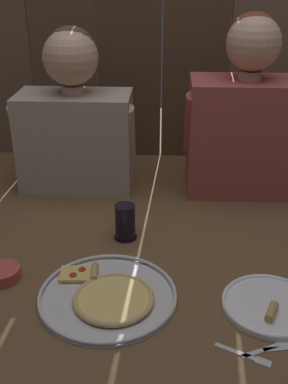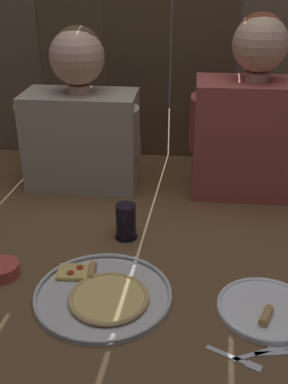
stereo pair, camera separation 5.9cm
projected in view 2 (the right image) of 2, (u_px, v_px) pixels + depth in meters
The scene contains 9 objects.
ground_plane at pixel (152, 263), 1.38m from camera, with size 3.20×3.20×0.00m, color brown.
pizza_tray at pixel (104, 294), 1.23m from camera, with size 0.36×0.36×0.03m.
dinner_plate at pixel (266, 309), 1.18m from camera, with size 0.25×0.25×0.03m.
drinking_glass at pixel (126, 221), 1.48m from camera, with size 0.07×0.07×0.11m.
dipping_bowl at pixel (1, 269), 1.32m from camera, with size 0.10×0.10×0.03m.
table_fork at pixel (236, 359), 1.04m from camera, with size 0.12×0.07×0.01m.
table_knife at pixel (264, 351), 1.06m from camera, with size 0.15×0.08×0.01m.
diner_left at pixel (81, 117), 1.75m from camera, with size 0.45×0.22×0.59m.
diner_right at pixel (252, 118), 1.69m from camera, with size 0.45×0.23×0.64m.
Camera 2 is at (0.09, -1.14, 0.79)m, focal length 44.16 mm.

